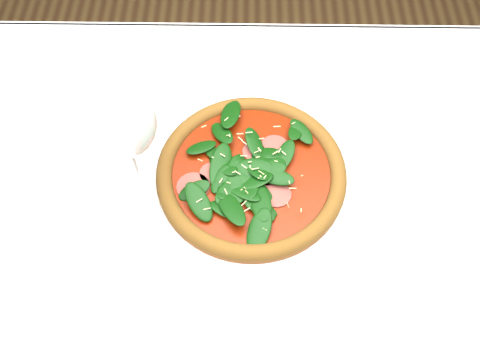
{
  "coord_description": "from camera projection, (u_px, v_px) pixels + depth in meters",
  "views": [
    {
      "loc": [
        -0.02,
        -0.36,
        1.44
      ],
      "look_at": [
        -0.03,
        0.05,
        0.77
      ],
      "focal_mm": 40.0,
      "sensor_mm": 36.0,
      "label": 1
    }
  ],
  "objects": [
    {
      "name": "dining_table",
      "position": [
        257.0,
        246.0,
        0.86
      ],
      "size": [
        1.21,
        0.81,
        0.75
      ],
      "color": "white",
      "rests_on": "ground"
    },
    {
      "name": "plate",
      "position": [
        251.0,
        178.0,
        0.8
      ],
      "size": [
        0.33,
        0.33,
        0.01
      ],
      "color": "white",
      "rests_on": "dining_table"
    },
    {
      "name": "saucer_far",
      "position": [
        462.0,
        94.0,
        0.89
      ],
      "size": [
        0.13,
        0.13,
        0.01
      ],
      "color": "white",
      "rests_on": "dining_table"
    },
    {
      "name": "ground",
      "position": [
        251.0,
        348.0,
        1.42
      ],
      "size": [
        6.0,
        6.0,
        0.0
      ],
      "primitive_type": "plane",
      "color": "brown",
      "rests_on": "ground"
    },
    {
      "name": "wine_glass",
      "position": [
        121.0,
        122.0,
        0.67
      ],
      "size": [
        0.09,
        0.09,
        0.23
      ],
      "color": "white",
      "rests_on": "dining_table"
    },
    {
      "name": "pizza",
      "position": [
        251.0,
        172.0,
        0.79
      ],
      "size": [
        0.33,
        0.33,
        0.04
      ],
      "rotation": [
        0.0,
        0.0,
        0.19
      ],
      "color": "#A25927",
      "rests_on": "plate"
    }
  ]
}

